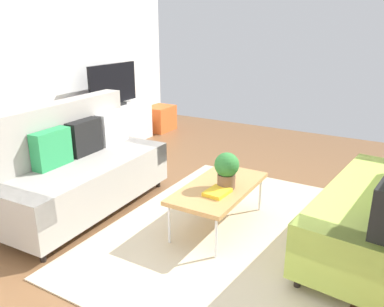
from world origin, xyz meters
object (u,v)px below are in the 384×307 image
at_px(table_book_0, 217,192).
at_px(bottle_1, 110,102).
at_px(tv_console, 115,125).
at_px(storage_trunk, 160,118).
at_px(vase_1, 93,103).
at_px(bottle_0, 105,102).
at_px(tv, 113,86).
at_px(potted_plant, 227,169).
at_px(coffee_table, 219,188).
at_px(vase_0, 83,106).
at_px(couch_beige, 78,168).

xyz_separation_m(table_book_0, bottle_1, (1.56, 2.63, 0.28)).
bearing_deg(tv_console, storage_trunk, -5.19).
height_order(vase_1, bottle_0, vase_1).
relative_size(tv, storage_trunk, 1.92).
bearing_deg(tv_console, potted_plant, -119.59).
distance_m(storage_trunk, table_book_0, 3.80).
relative_size(coffee_table, bottle_1, 6.79).
height_order(potted_plant, table_book_0, potted_plant).
relative_size(tv, vase_0, 5.23).
height_order(coffee_table, table_book_0, table_book_0).
bearing_deg(vase_1, bottle_1, -19.02).
distance_m(tv, bottle_0, 0.32).
bearing_deg(vase_1, couch_beige, -141.11).
bearing_deg(table_book_0, vase_0, 67.84).
xyz_separation_m(couch_beige, storage_trunk, (3.01, 1.08, -0.23)).
bearing_deg(coffee_table, vase_0, 70.48).
xyz_separation_m(coffee_table, table_book_0, (-0.17, -0.07, 0.04)).
bearing_deg(storage_trunk, tv, 175.84).
bearing_deg(tv, bottle_0, -175.08).
bearing_deg(bottle_0, coffee_table, -116.70).
relative_size(coffee_table, storage_trunk, 2.12).
bearing_deg(coffee_table, tv, 59.51).
distance_m(coffee_table, bottle_1, 2.93).
relative_size(couch_beige, bottle_1, 11.92).
bearing_deg(coffee_table, tv_console, 59.70).
height_order(storage_trunk, table_book_0, table_book_0).
height_order(potted_plant, bottle_0, bottle_0).
bearing_deg(bottle_1, coffee_table, -118.54).
distance_m(vase_1, bottle_1, 0.28).
bearing_deg(tv_console, table_book_0, -122.30).
distance_m(tv_console, vase_0, 0.72).
height_order(potted_plant, vase_0, vase_0).
height_order(coffee_table, tv_console, tv_console).
distance_m(coffee_table, storage_trunk, 3.63).
distance_m(couch_beige, bottle_1, 2.13).
height_order(coffee_table, potted_plant, potted_plant).
xyz_separation_m(couch_beige, coffee_table, (0.39, -1.42, -0.06)).
xyz_separation_m(bottle_0, bottle_1, (0.11, 0.00, -0.01)).
bearing_deg(table_book_0, bottle_0, 61.03).
distance_m(coffee_table, bottle_0, 2.89).
xyz_separation_m(table_book_0, vase_1, (1.30, 2.72, 0.30)).
relative_size(coffee_table, tv, 1.10).
distance_m(couch_beige, vase_1, 1.98).
height_order(coffee_table, vase_1, vase_1).
bearing_deg(bottle_1, table_book_0, -120.69).
height_order(storage_trunk, vase_0, vase_0).
height_order(tv, table_book_0, tv).
bearing_deg(tv_console, bottle_0, -170.22).
height_order(coffee_table, bottle_1, bottle_1).
height_order(coffee_table, bottle_0, bottle_0).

